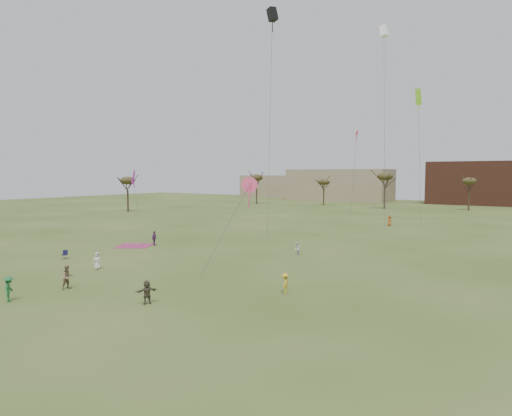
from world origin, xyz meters
The scene contains 16 objects.
ground centered at (0.00, 0.00, 0.00)m, with size 260.00×260.00×0.00m, color #35531A.
flyer_near_left centered at (-11.83, 4.17, 0.78)m, with size 0.76×0.50×1.56m, color white.
flyer_near_center centered at (-8.19, -5.64, 0.85)m, with size 1.10×0.63×1.70m, color #267239.
spectator_fore_b centered at (-7.87, -1.49, 0.89)m, with size 0.87×0.68×1.78m, color #897357.
spectator_fore_c centered at (-0.06, -1.02, 0.79)m, with size 1.46×0.47×1.58m, color brown.
flyer_mid_b centered at (6.26, 6.18, 0.74)m, with size 0.96×0.55×1.48m, color gold.
spectator_mid_d centered at (-17.55, 16.68, 0.87)m, with size 1.02×0.42×1.74m, color #783682.
spectator_mid_e centered at (0.01, 19.91, 0.72)m, with size 0.70×0.54×1.44m, color white.
flyer_far_b centered at (-0.16, 52.54, 0.84)m, with size 0.82×0.53×1.68m, color #BC5320.
blanket_plum centered at (-19.23, 15.07, 0.00)m, with size 3.82×3.82×0.03m, color #A63364.
camp_chair_left centered at (-18.79, 5.59, 0.26)m, with size 0.71×0.73×0.87m.
kites_aloft centered at (-0.97, 28.98, 22.73)m, with size 65.85×63.84×27.89m.
tree_line centered at (-2.85, 79.12, 7.09)m, with size 117.44×49.32×8.91m.
building_tan centered at (-35.00, 115.00, 5.00)m, with size 32.00×14.00×10.00m, color #937F60.
building_brick centered at (5.00, 120.00, 6.00)m, with size 26.00×16.00×12.00m, color brown.
building_tan_west centered at (-65.00, 122.00, 4.00)m, with size 20.00×12.00×8.00m, color #937F60.
Camera 1 is at (21.81, -21.48, 8.51)m, focal length 31.72 mm.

